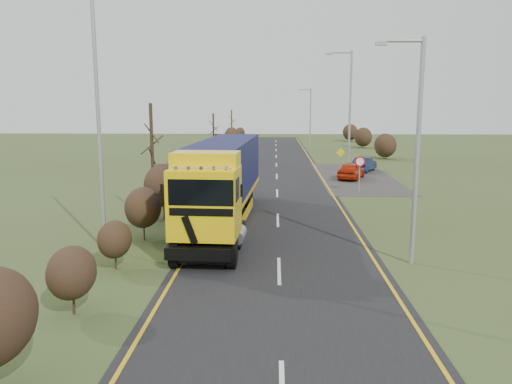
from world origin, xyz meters
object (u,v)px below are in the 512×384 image
object	(u,v)px
car_blue_sedan	(364,165)
streetlight_near	(415,143)
speed_sign	(360,167)
lorry	(222,177)
car_red_hatchback	(351,170)

from	to	relation	value
car_blue_sedan	streetlight_near	world-z (taller)	streetlight_near
car_blue_sedan	speed_sign	xyz separation A→B (m)	(-2.23, -10.90, 1.13)
speed_sign	lorry	bearing A→B (deg)	-132.08
streetlight_near	speed_sign	size ratio (longest dim) A/B	3.34
lorry	car_red_hatchback	xyz separation A→B (m)	(8.83, 15.72, -1.70)
car_blue_sedan	lorry	bearing A→B (deg)	88.40
car_blue_sedan	streetlight_near	distance (m)	26.69
car_red_hatchback	car_blue_sedan	size ratio (longest dim) A/B	1.06
car_red_hatchback	speed_sign	world-z (taller)	speed_sign
car_red_hatchback	streetlight_near	distance (m)	22.12
speed_sign	car_red_hatchback	bearing A→B (deg)	86.20
car_blue_sedan	speed_sign	distance (m)	11.19
car_blue_sedan	speed_sign	bearing A→B (deg)	104.58
car_red_hatchback	car_blue_sedan	distance (m)	4.83
lorry	car_blue_sedan	size ratio (longest dim) A/B	3.97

